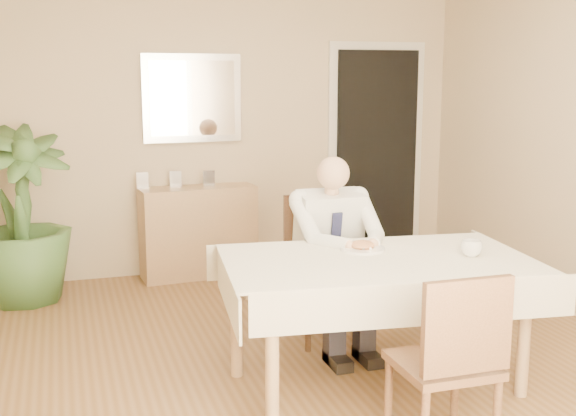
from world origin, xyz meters
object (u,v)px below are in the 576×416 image
object	(u,v)px
chair_near	(452,357)
seated_man	(338,245)
coffee_mug	(471,248)
potted_palm	(20,215)
dining_table	(377,273)
sideboard	(199,232)
chair_far	(322,257)

from	to	relation	value
chair_near	seated_man	xyz separation A→B (m)	(0.01, 1.44, 0.18)
coffee_mug	potted_palm	xyz separation A→B (m)	(-2.49, 2.40, -0.11)
dining_table	chair_near	world-z (taller)	chair_near
potted_palm	coffee_mug	bearing A→B (deg)	-43.93
chair_near	seated_man	world-z (taller)	seated_man
chair_near	sideboard	distance (m)	3.45
chair_near	coffee_mug	size ratio (longest dim) A/B	7.76
seated_man	coffee_mug	xyz separation A→B (m)	(0.52, -0.71, 0.11)
dining_table	seated_man	xyz separation A→B (m)	(-0.00, 0.59, 0.02)
chair_far	seated_man	xyz separation A→B (m)	(0.00, -0.29, 0.15)
seated_man	potted_palm	size ratio (longest dim) A/B	0.91
chair_far	sideboard	distance (m)	1.76
chair_far	seated_man	size ratio (longest dim) A/B	0.76
chair_far	seated_man	bearing A→B (deg)	-82.89
seated_man	dining_table	bearing A→B (deg)	-90.00
chair_far	coffee_mug	bearing A→B (deg)	-55.60
seated_man	sideboard	world-z (taller)	seated_man
coffee_mug	potted_palm	distance (m)	3.46
chair_near	coffee_mug	distance (m)	0.95
potted_palm	chair_far	bearing A→B (deg)	-35.21
chair_near	dining_table	bearing A→B (deg)	89.31
chair_near	coffee_mug	world-z (taller)	chair_near
dining_table	chair_near	xyz separation A→B (m)	(-0.01, -0.85, -0.16)
dining_table	coffee_mug	distance (m)	0.55
dining_table	chair_near	size ratio (longest dim) A/B	2.03
chair_far	coffee_mug	distance (m)	1.16
chair_far	coffee_mug	xyz separation A→B (m)	(0.52, -1.01, 0.26)
chair_far	chair_near	world-z (taller)	chair_far
sideboard	dining_table	bearing A→B (deg)	-82.79
chair_near	potted_palm	bearing A→B (deg)	122.24
seated_man	sideboard	xyz separation A→B (m)	(-0.53, 1.97, -0.29)
coffee_mug	sideboard	size ratio (longest dim) A/B	0.12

